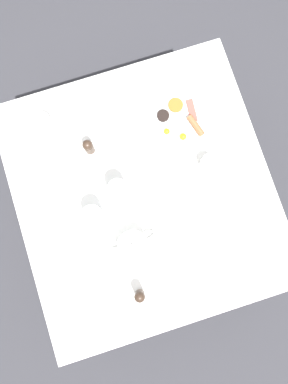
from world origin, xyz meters
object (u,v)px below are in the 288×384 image
breakfast_plate (179,122)px  napkin_folded (115,108)px  knife_by_plate (166,191)px  water_glass_tall (94,216)px  salt_grinder (88,147)px  spoon_for_tea (181,274)px  creamer_jug (207,163)px  fork_by_plate (263,256)px  teapot_near (133,245)px  water_glass_short (119,191)px  teacup_with_saucer_left (41,124)px  pepper_grinder (140,296)px

breakfast_plate → napkin_folded: 0.28m
knife_by_plate → napkin_folded: bearing=-76.3°
water_glass_tall → salt_grinder: bearing=-102.0°
salt_grinder → spoon_for_tea: bearing=108.8°
creamer_jug → fork_by_plate: (-0.10, 0.43, -0.03)m
knife_by_plate → water_glass_tall: bearing=2.8°
breakfast_plate → spoon_for_tea: bearing=72.4°
teapot_near → water_glass_short: bearing=-97.6°
teacup_with_saucer_left → fork_by_plate: (-0.71, 0.80, -0.02)m
pepper_grinder → water_glass_short: bearing=-96.0°
creamer_jug → teapot_near: bearing=30.3°
teapot_near → spoon_for_tea: teapot_near is taller
water_glass_short → fork_by_plate: bearing=138.5°
napkin_folded → spoon_for_tea: bearing=94.0°
teacup_with_saucer_left → fork_by_plate: 1.07m
pepper_grinder → napkin_folded: bearing=-99.7°
breakfast_plate → salt_grinder: 0.40m
napkin_folded → fork_by_plate: bearing=116.6°
pepper_grinder → spoon_for_tea: size_ratio=0.66×
pepper_grinder → fork_by_plate: pepper_grinder is taller
teacup_with_saucer_left → creamer_jug: size_ratio=1.74×
teapot_near → creamer_jug: (-0.39, -0.23, -0.01)m
water_glass_short → creamer_jug: 0.39m
salt_grinder → fork_by_plate: size_ratio=0.68×
teacup_with_saucer_left → napkin_folded: (-0.32, 0.02, -0.02)m
knife_by_plate → creamer_jug: bearing=-164.4°
breakfast_plate → water_glass_short: bearing=32.8°
napkin_folded → water_glass_short: bearing=76.0°
water_glass_tall → pepper_grinder: water_glass_tall is taller
teapot_near → teacup_with_saucer_left: 0.64m
water_glass_short → napkin_folded: size_ratio=0.80×
teacup_with_saucer_left → spoon_for_tea: bearing=115.5°
water_glass_short → pepper_grinder: bearing=84.0°
breakfast_plate → teapot_near: (0.34, 0.44, 0.04)m
water_glass_tall → creamer_jug: bearing=-172.2°
creamer_jug → pepper_grinder: size_ratio=0.83×
breakfast_plate → fork_by_plate: size_ratio=1.79×
teacup_with_saucer_left → creamer_jug: bearing=148.5°
pepper_grinder → fork_by_plate: bearing=179.1°
teapot_near → napkin_folded: (-0.10, -0.58, -0.04)m
salt_grinder → knife_by_plate: salt_grinder is taller
creamer_jug → pepper_grinder: (0.43, 0.42, 0.02)m
breakfast_plate → water_glass_tall: (0.46, 0.28, 0.05)m
pepper_grinder → spoon_for_tea: (-0.18, -0.03, -0.05)m
water_glass_tall → pepper_grinder: size_ratio=1.17×
creamer_jug → pepper_grinder: pepper_grinder is taller
creamer_jug → teacup_with_saucer_left: bearing=-31.5°
water_glass_tall → creamer_jug: water_glass_tall is taller
knife_by_plate → spoon_for_tea: size_ratio=1.24×
water_glass_tall → salt_grinder: size_ratio=1.17×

